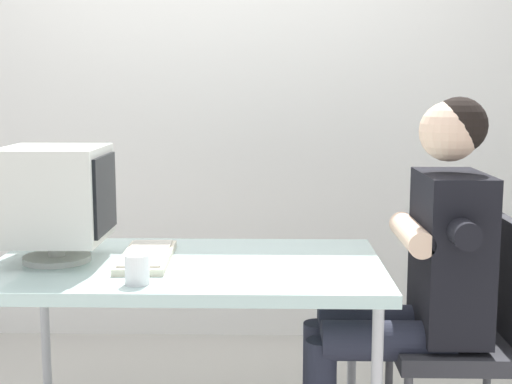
% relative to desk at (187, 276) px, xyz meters
% --- Properties ---
extents(wall_back, '(8.00, 0.10, 3.00)m').
position_rel_desk_xyz_m(wall_back, '(0.30, 1.40, 0.80)').
color(wall_back, silver).
rests_on(wall_back, ground_plane).
extents(desk, '(1.37, 0.78, 0.75)m').
position_rel_desk_xyz_m(desk, '(0.00, 0.00, 0.00)').
color(desk, '#B7B7BC').
rests_on(desk, ground_plane).
extents(crt_monitor, '(0.35, 0.34, 0.40)m').
position_rel_desk_xyz_m(crt_monitor, '(-0.46, 0.01, 0.28)').
color(crt_monitor, silver).
rests_on(crt_monitor, desk).
extents(keyboard, '(0.19, 0.45, 0.03)m').
position_rel_desk_xyz_m(keyboard, '(-0.15, 0.02, 0.06)').
color(keyboard, beige).
rests_on(keyboard, desk).
extents(office_chair, '(0.44, 0.44, 0.90)m').
position_rel_desk_xyz_m(office_chair, '(1.01, 0.03, -0.20)').
color(office_chair, '#4C4C51').
rests_on(office_chair, ground_plane).
extents(person_seated, '(0.74, 0.59, 1.33)m').
position_rel_desk_xyz_m(person_seated, '(0.81, 0.03, 0.02)').
color(person_seated, black).
rests_on(person_seated, ground_plane).
extents(desk_mug, '(0.08, 0.09, 0.09)m').
position_rel_desk_xyz_m(desk_mug, '(-0.12, -0.28, 0.10)').
color(desk_mug, white).
rests_on(desk_mug, desk).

